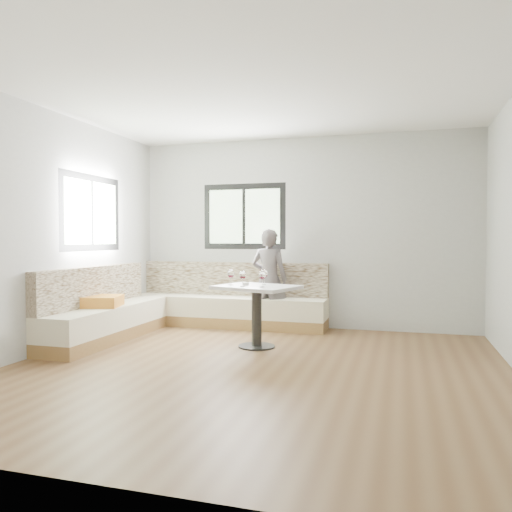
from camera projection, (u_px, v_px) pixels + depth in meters
The scene contains 9 objects.
room at pixel (249, 229), 5.06m from camera, with size 5.01×5.01×2.81m.
banquette at pixel (178, 308), 7.01m from camera, with size 2.92×2.80×0.95m.
table at pixel (257, 301), 6.00m from camera, with size 1.08×0.95×0.75m.
person at pixel (269, 279), 7.19m from camera, with size 0.53×0.35×1.46m, color #564F51.
olive_ramekin at pixel (246, 284), 6.07m from camera, with size 0.09×0.09×0.03m.
wine_glass_a at pixel (231, 274), 6.06m from camera, with size 0.09×0.09×0.19m.
wine_glass_b at pixel (243, 275), 5.86m from camera, with size 0.09×0.09×0.19m.
wine_glass_c at pixel (262, 276), 5.80m from camera, with size 0.09×0.09×0.19m.
wine_glass_d at pixel (264, 274), 6.10m from camera, with size 0.09×0.09×0.19m.
Camera 1 is at (1.41, -4.77, 1.31)m, focal length 35.00 mm.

